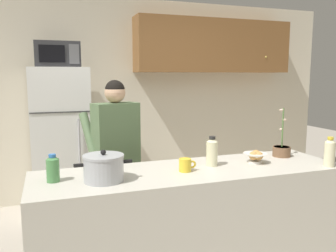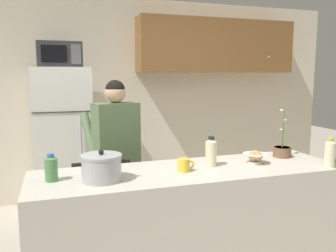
# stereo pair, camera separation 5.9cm
# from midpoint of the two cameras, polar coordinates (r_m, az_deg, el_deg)

# --- Properties ---
(back_wall_unit) EXTENTS (6.00, 0.48, 2.60)m
(back_wall_unit) POSITION_cam_midpoint_polar(r_m,az_deg,el_deg) (4.74, -4.14, 6.39)
(back_wall_unit) COLOR beige
(back_wall_unit) RESTS_ON ground
(kitchen_island) EXTENTS (2.32, 0.68, 0.92)m
(kitchen_island) POSITION_cam_midpoint_polar(r_m,az_deg,el_deg) (2.77, 3.28, -16.33)
(kitchen_island) COLOR beige
(kitchen_island) RESTS_ON ground
(refrigerator) EXTENTS (0.64, 0.68, 1.70)m
(refrigerator) POSITION_cam_midpoint_polar(r_m,az_deg,el_deg) (4.24, -17.49, -2.44)
(refrigerator) COLOR white
(refrigerator) RESTS_ON ground
(microwave) EXTENTS (0.48, 0.37, 0.28)m
(microwave) POSITION_cam_midpoint_polar(r_m,az_deg,el_deg) (4.15, -18.08, 11.06)
(microwave) COLOR #2D2D30
(microwave) RESTS_ON refrigerator
(person_near_pot) EXTENTS (0.56, 0.50, 1.57)m
(person_near_pot) POSITION_cam_midpoint_polar(r_m,az_deg,el_deg) (3.20, -9.10, -3.36)
(person_near_pot) COLOR #726656
(person_near_pot) RESTS_ON ground
(cooking_pot) EXTENTS (0.38, 0.27, 0.21)m
(cooking_pot) POSITION_cam_midpoint_polar(r_m,az_deg,el_deg) (2.35, -11.22, -6.75)
(cooking_pot) COLOR #ADAFB5
(cooking_pot) RESTS_ON kitchen_island
(coffee_mug) EXTENTS (0.13, 0.09, 0.10)m
(coffee_mug) POSITION_cam_midpoint_polar(r_m,az_deg,el_deg) (2.54, 2.22, -6.41)
(coffee_mug) COLOR yellow
(coffee_mug) RESTS_ON kitchen_island
(bread_bowl) EXTENTS (0.19, 0.19, 0.10)m
(bread_bowl) POSITION_cam_midpoint_polar(r_m,az_deg,el_deg) (2.85, 13.56, -4.91)
(bread_bowl) COLOR white
(bread_bowl) RESTS_ON kitchen_island
(bottle_near_edge) EXTENTS (0.09, 0.09, 0.23)m
(bottle_near_edge) POSITION_cam_midpoint_polar(r_m,az_deg,el_deg) (2.69, 6.60, -4.18)
(bottle_near_edge) COLOR beige
(bottle_near_edge) RESTS_ON kitchen_island
(bottle_mid_counter) EXTENTS (0.08, 0.08, 0.18)m
(bottle_mid_counter) POSITION_cam_midpoint_polar(r_m,az_deg,el_deg) (2.42, -19.04, -6.58)
(bottle_mid_counter) COLOR #4C8C4C
(bottle_mid_counter) RESTS_ON kitchen_island
(bottle_far_corner) EXTENTS (0.08, 0.08, 0.23)m
(bottle_far_corner) POSITION_cam_midpoint_polar(r_m,az_deg,el_deg) (2.92, 24.45, -3.92)
(bottle_far_corner) COLOR beige
(bottle_far_corner) RESTS_ON kitchen_island
(potted_orchid) EXTENTS (0.15, 0.15, 0.42)m
(potted_orchid) POSITION_cam_midpoint_polar(r_m,az_deg,el_deg) (3.14, 17.62, -3.71)
(potted_orchid) COLOR brown
(potted_orchid) RESTS_ON kitchen_island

